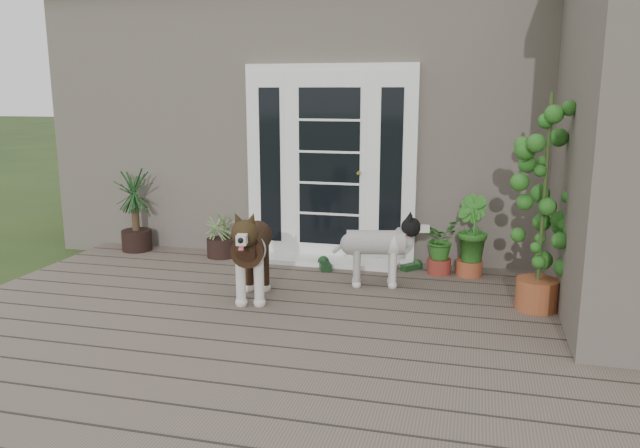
# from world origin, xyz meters

# --- Properties ---
(deck) EXTENTS (6.20, 4.60, 0.12)m
(deck) POSITION_xyz_m (0.00, 0.40, 0.06)
(deck) COLOR #6B5B4C
(deck) RESTS_ON ground
(house_main) EXTENTS (7.40, 4.00, 3.10)m
(house_main) POSITION_xyz_m (0.00, 4.65, 1.55)
(house_main) COLOR #665E54
(house_main) RESTS_ON ground
(door_unit) EXTENTS (1.90, 0.14, 2.15)m
(door_unit) POSITION_xyz_m (-0.20, 2.60, 1.19)
(door_unit) COLOR white
(door_unit) RESTS_ON deck
(door_step) EXTENTS (1.60, 0.40, 0.05)m
(door_step) POSITION_xyz_m (-0.20, 2.40, 0.14)
(door_step) COLOR white
(door_step) RESTS_ON deck
(brindle_dog) EXTENTS (0.57, 0.97, 0.76)m
(brindle_dog) POSITION_xyz_m (-0.55, 1.07, 0.50)
(brindle_dog) COLOR #352013
(brindle_dog) RESTS_ON deck
(white_dog) EXTENTS (0.80, 0.46, 0.63)m
(white_dog) POSITION_xyz_m (0.46, 1.73, 0.44)
(white_dog) COLOR silver
(white_dog) RESTS_ON deck
(spider_plant) EXTENTS (0.55, 0.55, 0.57)m
(spider_plant) POSITION_xyz_m (-1.42, 2.37, 0.41)
(spider_plant) COLOR #839F62
(spider_plant) RESTS_ON deck
(yucca) EXTENTS (0.88, 0.88, 0.96)m
(yucca) POSITION_xyz_m (-2.52, 2.40, 0.60)
(yucca) COLOR #113412
(yucca) RESTS_ON deck
(herb_a) EXTENTS (0.51, 0.51, 0.48)m
(herb_a) POSITION_xyz_m (1.04, 2.29, 0.36)
(herb_a) COLOR #1A4C15
(herb_a) RESTS_ON deck
(herb_b) EXTENTS (0.56, 0.56, 0.61)m
(herb_b) POSITION_xyz_m (1.34, 2.31, 0.43)
(herb_b) COLOR #235E1B
(herb_b) RESTS_ON deck
(herb_c) EXTENTS (0.46, 0.46, 0.52)m
(herb_c) POSITION_xyz_m (2.33, 2.40, 0.38)
(herb_c) COLOR #19591D
(herb_c) RESTS_ON deck
(sapling) EXTENTS (0.59, 0.59, 1.92)m
(sapling) POSITION_xyz_m (1.93, 1.40, 1.08)
(sapling) COLOR #1B611E
(sapling) RESTS_ON deck
(clog_left) EXTENTS (0.26, 0.35, 0.10)m
(clog_left) POSITION_xyz_m (-0.15, 2.17, 0.17)
(clog_left) COLOR black
(clog_left) RESTS_ON deck
(clog_right) EXTENTS (0.28, 0.29, 0.08)m
(clog_right) POSITION_xyz_m (0.75, 2.36, 0.16)
(clog_right) COLOR #163918
(clog_right) RESTS_ON deck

